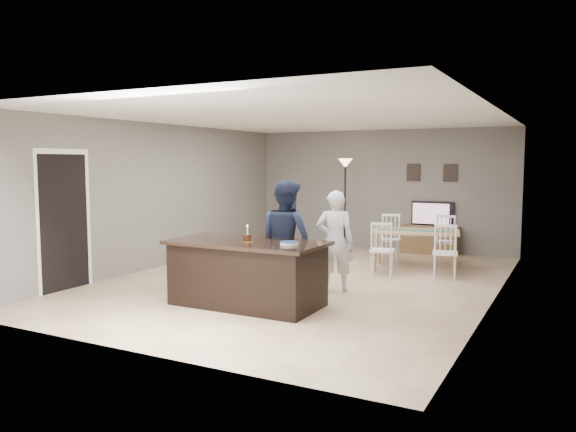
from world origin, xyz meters
The scene contains 14 objects.
floor centered at (0.00, 0.00, 0.00)m, with size 8.00×8.00×0.00m, color tan.
room_shell centered at (0.00, 0.00, 1.68)m, with size 8.00×8.00×8.00m.
kitchen_island centered at (0.00, -1.80, 0.45)m, with size 2.15×1.10×0.90m.
tv_console centered at (1.20, 3.77, 0.30)m, with size 1.20×0.40×0.60m, color brown.
television centered at (1.20, 3.84, 0.86)m, with size 0.91×0.12×0.53m, color black.
tv_screen_glow centered at (1.20, 3.76, 0.87)m, with size 0.78×0.78×0.00m, color orange.
picture_frames centered at (1.15, 3.98, 1.75)m, with size 1.10×0.02×0.38m.
doorway centered at (-2.99, -2.30, 1.26)m, with size 0.00×2.10×2.65m.
woman centered at (0.74, -0.45, 0.77)m, with size 0.57×0.37×1.55m, color silver.
man centered at (0.29, -1.19, 0.86)m, with size 0.84×0.65×1.73m, color #192138.
birthday_cake centered at (0.05, -1.88, 0.95)m, with size 0.15×0.15×0.23m.
plate_stack centered at (0.68, -1.85, 0.92)m, with size 0.25×0.25×0.04m.
dining_table centered at (1.38, 1.84, 0.60)m, with size 1.79×2.00×0.94m.
floor_lamp centered at (-0.53, 3.14, 1.59)m, with size 0.31×0.31×2.05m.
Camera 1 is at (4.03, -8.31, 1.98)m, focal length 35.00 mm.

